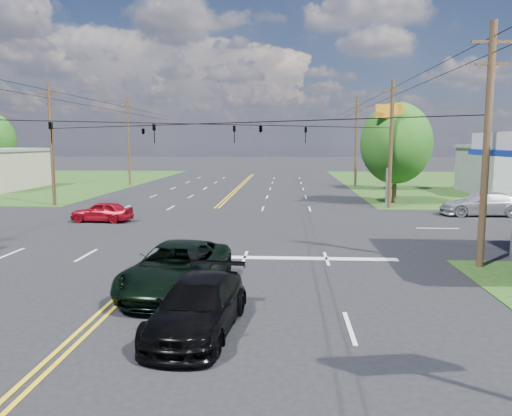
# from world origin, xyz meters

# --- Properties ---
(ground) EXTENTS (280.00, 280.00, 0.00)m
(ground) POSITION_xyz_m (0.00, 12.00, 0.00)
(ground) COLOR black
(ground) RESTS_ON ground
(stop_bar) EXTENTS (10.00, 0.50, 0.02)m
(stop_bar) POSITION_xyz_m (5.00, 4.00, 0.00)
(stop_bar) COLOR silver
(stop_bar) RESTS_ON ground
(pole_se) EXTENTS (1.60, 0.28, 9.50)m
(pole_se) POSITION_xyz_m (13.00, 3.00, 4.92)
(pole_se) COLOR #3D2819
(pole_se) RESTS_ON ground
(pole_nw) EXTENTS (1.60, 0.28, 9.50)m
(pole_nw) POSITION_xyz_m (-13.00, 21.00, 4.92)
(pole_nw) COLOR #3D2819
(pole_nw) RESTS_ON ground
(pole_ne) EXTENTS (1.60, 0.28, 9.50)m
(pole_ne) POSITION_xyz_m (13.00, 21.00, 4.92)
(pole_ne) COLOR #3D2819
(pole_ne) RESTS_ON ground
(pole_left_far) EXTENTS (1.60, 0.28, 10.00)m
(pole_left_far) POSITION_xyz_m (-13.00, 40.00, 5.17)
(pole_left_far) COLOR #3D2819
(pole_left_far) RESTS_ON ground
(pole_right_far) EXTENTS (1.60, 0.28, 10.00)m
(pole_right_far) POSITION_xyz_m (13.00, 40.00, 5.17)
(pole_right_far) COLOR #3D2819
(pole_right_far) RESTS_ON ground
(span_wire_signals) EXTENTS (26.00, 18.00, 1.13)m
(span_wire_signals) POSITION_xyz_m (0.00, 12.00, 6.00)
(span_wire_signals) COLOR black
(span_wire_signals) RESTS_ON ground
(power_lines) EXTENTS (26.04, 100.00, 0.64)m
(power_lines) POSITION_xyz_m (0.00, 10.00, 8.60)
(power_lines) COLOR black
(power_lines) RESTS_ON ground
(tree_right_a) EXTENTS (5.70, 5.70, 8.18)m
(tree_right_a) POSITION_xyz_m (14.00, 24.00, 4.87)
(tree_right_a) COLOR #3D2819
(tree_right_a) RESTS_ON ground
(tree_right_b) EXTENTS (4.94, 4.94, 7.09)m
(tree_right_b) POSITION_xyz_m (16.50, 36.00, 4.22)
(tree_right_b) COLOR #3D2819
(tree_right_b) RESTS_ON ground
(pickup_dkgreen) EXTENTS (3.23, 6.02, 1.61)m
(pickup_dkgreen) POSITION_xyz_m (1.66, -1.03, 0.80)
(pickup_dkgreen) COLOR black
(pickup_dkgreen) RESTS_ON ground
(suv_black) EXTENTS (2.43, 5.01, 1.40)m
(suv_black) POSITION_xyz_m (3.00, -4.49, 0.70)
(suv_black) COLOR black
(suv_black) RESTS_ON ground
(sedan_red) EXTENTS (3.87, 1.76, 1.29)m
(sedan_red) POSITION_xyz_m (-6.26, 13.25, 0.64)
(sedan_red) COLOR maroon
(sedan_red) RESTS_ON ground
(sedan_far) EXTENTS (5.53, 2.33, 1.59)m
(sedan_far) POSITION_xyz_m (18.51, 17.50, 0.80)
(sedan_far) COLOR silver
(sedan_far) RESTS_ON ground
(polesign_ne) EXTENTS (2.17, 0.28, 7.86)m
(polesign_ne) POSITION_xyz_m (13.00, 22.00, 6.10)
(polesign_ne) COLOR #A5A5AA
(polesign_ne) RESTS_ON ground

